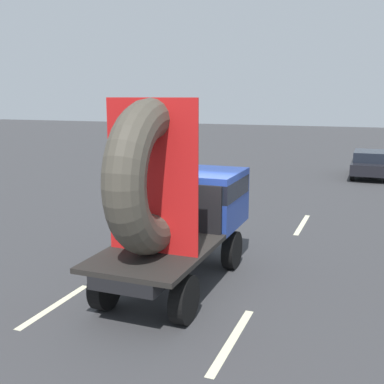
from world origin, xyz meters
name	(u,v)px	position (x,y,z in m)	size (l,w,h in m)	color
ground_plane	(185,282)	(0.00, 0.00, 0.00)	(120.00, 120.00, 0.00)	#38383A
flatbed_truck	(177,199)	(-0.10, -0.17, 1.97)	(2.02, 5.17, 4.16)	black
distant_sedan	(370,163)	(3.66, 16.85, 0.74)	(1.82, 4.24, 1.38)	black
lane_dash_left_near	(55,306)	(-1.99, -2.15, 0.00)	(2.22, 0.16, 0.01)	beige
lane_dash_left_far	(189,219)	(-1.99, 5.36, 0.00)	(2.74, 0.16, 0.01)	beige
lane_dash_right_near	(232,340)	(1.78, -2.20, 0.00)	(2.46, 0.16, 0.01)	beige
lane_dash_right_far	(302,225)	(1.78, 6.01, 0.00)	(2.65, 0.16, 0.01)	beige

